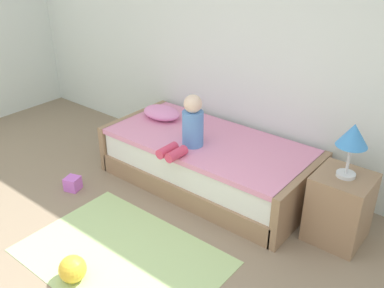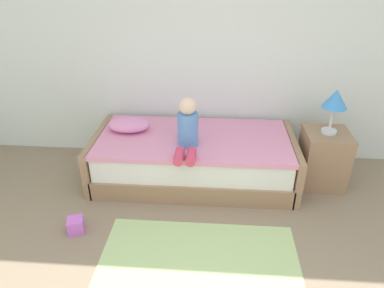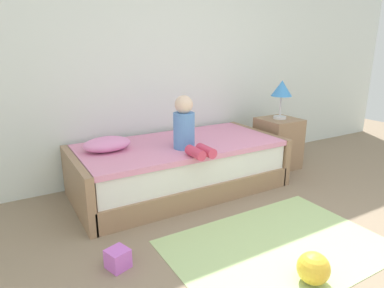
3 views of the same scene
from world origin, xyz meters
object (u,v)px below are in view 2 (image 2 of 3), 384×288
bed (194,158)px  child_figure (187,129)px  toy_block (76,225)px  table_lamp (335,101)px  pillow (129,125)px  nightstand (323,158)px

bed → child_figure: (-0.05, -0.23, 0.46)m
child_figure → toy_block: bearing=-142.8°
table_lamp → pillow: (-2.05, 0.10, -0.37)m
bed → toy_block: bearing=-136.2°
child_figure → toy_block: size_ratio=3.76×
toy_block → bed: bearing=43.8°
table_lamp → pillow: 2.09m
bed → pillow: 0.78m
child_figure → table_lamp: bearing=9.2°
bed → table_lamp: table_lamp is taller
pillow → nightstand: bearing=-2.9°
bed → pillow: pillow is taller
nightstand → table_lamp: 0.64m
pillow → toy_block: (-0.27, -1.03, -0.50)m
table_lamp → nightstand: bearing=90.0°
nightstand → toy_block: size_ratio=4.43×
bed → pillow: size_ratio=4.80×
bed → table_lamp: size_ratio=4.69×
bed → toy_block: size_ratio=15.56×
table_lamp → child_figure: size_ratio=0.88×
table_lamp → pillow: bearing=177.1°
child_figure → toy_block: child_figure is taller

